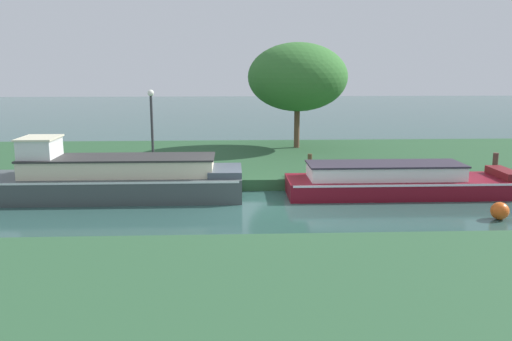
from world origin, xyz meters
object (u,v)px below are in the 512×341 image
mooring_post_far (310,164)px  channel_buoy (500,211)px  slate_narrowboat (110,179)px  willow_tree_left (298,77)px  mooring_post_near (495,163)px  maroon_barge (398,181)px  lamp_post (152,121)px

mooring_post_far → channel_buoy: (4.82, -4.56, -0.54)m
slate_narrowboat → willow_tree_left: bearing=48.5°
slate_narrowboat → mooring_post_near: (13.82, 1.56, 0.12)m
willow_tree_left → slate_narrowboat: bearing=-131.5°
channel_buoy → maroon_barge: bearing=124.2°
mooring_post_far → willow_tree_left: bearing=87.2°
lamp_post → channel_buoy: 12.25m
maroon_barge → lamp_post: lamp_post is taller
slate_narrowboat → lamp_post: (1.04, 2.66, 1.65)m
maroon_barge → channel_buoy: maroon_barge is taller
slate_narrowboat → willow_tree_left: size_ratio=1.76×
willow_tree_left → mooring_post_near: size_ratio=6.54×
lamp_post → mooring_post_near: (12.78, -1.09, -1.53)m
lamp_post → channel_buoy: (10.67, -5.65, -2.06)m
slate_narrowboat → channel_buoy: slate_narrowboat is taller
lamp_post → mooring_post_near: bearing=-4.9°
willow_tree_left → mooring_post_far: 7.24m
willow_tree_left → mooring_post_near: bearing=-44.8°
maroon_barge → slate_narrowboat: slate_narrowboat is taller
lamp_post → channel_buoy: size_ratio=5.99×
lamp_post → mooring_post_far: size_ratio=3.91×
maroon_barge → channel_buoy: (2.04, -2.99, -0.23)m
lamp_post → slate_narrowboat: bearing=-111.4°
maroon_barge → lamp_post: size_ratio=2.52×
willow_tree_left → lamp_post: 8.38m
slate_narrowboat → mooring_post_far: slate_narrowboat is taller
willow_tree_left → mooring_post_near: willow_tree_left is taller
lamp_post → channel_buoy: bearing=-27.9°
slate_narrowboat → willow_tree_left: (7.20, 8.14, 3.14)m
maroon_barge → lamp_post: 9.21m
mooring_post_far → channel_buoy: size_ratio=1.53×
lamp_post → mooring_post_far: lamp_post is taller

